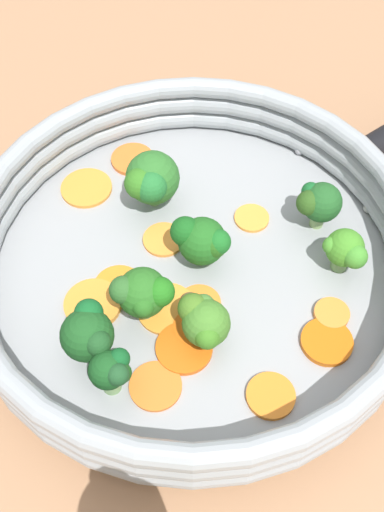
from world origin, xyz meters
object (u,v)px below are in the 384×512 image
carrot_slice_8 (325,342)px  carrot_slice_13 (117,287)px  broccoli_floret_4 (142,294)px  broccoli_floret_1 (87,333)px  mushroom_piece_0 (186,305)px  carrot_slice_2 (183,348)px  carrot_slice_3 (165,308)px  broccoli_floret_0 (344,251)px  broccoli_floret_6 (110,371)px  broccoli_floret_3 (201,241)px  broccoli_floret_7 (150,180)px  carrot_slice_6 (85,188)px  carrot_slice_7 (194,328)px  carrot_slice_12 (269,396)px  broccoli_floret_2 (203,321)px  carrot_slice_9 (162,239)px  carrot_slice_0 (154,386)px  broccoli_floret_5 (317,202)px  carrot_slice_1 (92,304)px  carrot_slice_5 (330,314)px  carrot_slice_4 (132,159)px  carrot_slice_11 (251,218)px  carrot_slice_10 (198,304)px  skillet (192,271)px

carrot_slice_8 → carrot_slice_13: bearing=72.9°
broccoli_floret_4 → broccoli_floret_1: bearing=130.9°
broccoli_floret_1 → mushroom_piece_0: (0.04, -0.07, -0.03)m
carrot_slice_2 → broccoli_floret_1: size_ratio=0.90×
carrot_slice_3 → broccoli_floret_0: 0.15m
carrot_slice_8 → broccoli_floret_6: broccoli_floret_6 is taller
carrot_slice_3 → broccoli_floret_3: size_ratio=0.97×
carrot_slice_13 → broccoli_floret_7: 0.10m
carrot_slice_6 → carrot_slice_7: 0.18m
carrot_slice_12 → broccoli_floret_2: broccoli_floret_2 is taller
carrot_slice_9 → broccoli_floret_6: bearing=167.1°
broccoli_floret_3 → broccoli_floret_6: 0.13m
mushroom_piece_0 → carrot_slice_0: bearing=161.3°
broccoli_floret_5 → mushroom_piece_0: bearing=128.1°
carrot_slice_1 → carrot_slice_2: 0.08m
carrot_slice_5 → carrot_slice_12: size_ratio=0.78×
broccoli_floret_2 → broccoli_floret_5: broccoli_floret_5 is taller
carrot_slice_4 → carrot_slice_11: 0.13m
carrot_slice_1 → carrot_slice_5: same height
carrot_slice_3 → mushroom_piece_0: size_ratio=1.87×
broccoli_floret_0 → broccoli_floret_4: bearing=105.3°
broccoli_floret_3 → broccoli_floret_5: broccoli_floret_3 is taller
carrot_slice_5 → mushroom_piece_0: bearing=87.0°
carrot_slice_0 → broccoli_floret_7: (0.18, 0.01, 0.03)m
carrot_slice_4 → broccoli_floret_3: bearing=-150.9°
carrot_slice_4 → carrot_slice_13: size_ratio=1.00×
broccoli_floret_5 → carrot_slice_10: bearing=129.5°
skillet → broccoli_floret_6: (-0.11, 0.06, 0.04)m
carrot_slice_13 → carrot_slice_3: bearing=-117.2°
broccoli_floret_0 → broccoli_floret_3: bearing=86.1°
carrot_slice_13 → broccoli_floret_1: size_ratio=0.83×
carrot_slice_7 → mushroom_piece_0: (0.02, 0.01, 0.00)m
carrot_slice_5 → broccoli_floret_0: (0.04, -0.01, 0.02)m
broccoli_floret_1 → carrot_slice_4: bearing=-4.9°
skillet → broccoli_floret_1: bearing=136.6°
carrot_slice_4 → broccoli_floret_1: broccoli_floret_1 is taller
carrot_slice_13 → broccoli_floret_0: 0.19m
carrot_slice_5 → carrot_slice_11: 0.11m
broccoli_floret_6 → broccoli_floret_7: 0.18m
carrot_slice_13 → broccoli_floret_2: (-0.05, -0.07, 0.03)m
broccoli_floret_0 → broccoli_floret_4: broccoli_floret_4 is taller
carrot_slice_0 → carrot_slice_12: carrot_slice_12 is taller
carrot_slice_3 → broccoli_floret_5: broccoli_floret_5 is taller
carrot_slice_10 → carrot_slice_11: size_ratio=1.13×
carrot_slice_0 → broccoli_floret_5: broccoli_floret_5 is taller
skillet → carrot_slice_4: 0.14m
carrot_slice_13 → carrot_slice_7: bearing=-121.4°
carrot_slice_7 → carrot_slice_10: size_ratio=0.91×
broccoli_floret_4 → carrot_slice_5: bearing=-90.0°
broccoli_floret_0 → broccoli_floret_7: bearing=66.2°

